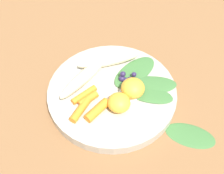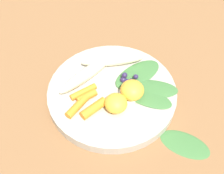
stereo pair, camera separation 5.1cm
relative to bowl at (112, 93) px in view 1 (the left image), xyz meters
name	(u,v)px [view 1 (the left image)]	position (x,y,z in m)	size (l,w,h in m)	color
ground_plane	(112,96)	(0.00, 0.00, -0.01)	(2.40, 2.40, 0.00)	brown
bowl	(112,93)	(0.00, 0.00, 0.00)	(0.29, 0.29, 0.02)	#B2AD9E
banana_peeled_left	(84,77)	(0.05, -0.05, 0.03)	(0.15, 0.03, 0.03)	beige
banana_peeled_right	(109,60)	(-0.02, -0.08, 0.03)	(0.15, 0.03, 0.03)	beige
orange_segment_near	(133,88)	(-0.04, 0.03, 0.03)	(0.05, 0.05, 0.04)	#F4A833
orange_segment_far	(119,103)	(0.01, 0.05, 0.03)	(0.05, 0.05, 0.04)	#F4A833
carrot_front	(84,95)	(0.06, -0.01, 0.02)	(0.01, 0.01, 0.06)	orange
carrot_mid_left	(88,99)	(0.06, 0.01, 0.02)	(0.02, 0.02, 0.05)	orange
carrot_mid_right	(80,110)	(0.08, 0.03, 0.02)	(0.02, 0.02, 0.06)	orange
carrot_rear	(97,110)	(0.05, 0.04, 0.02)	(0.02, 0.02, 0.06)	orange
blueberry_pile	(127,81)	(-0.04, -0.01, 0.02)	(0.04, 0.03, 0.02)	#2D234C
coconut_shred_patch	(130,94)	(-0.03, 0.03, 0.01)	(0.05, 0.05, 0.00)	white
kale_leaf_left	(147,94)	(-0.07, 0.04, 0.01)	(0.11, 0.05, 0.01)	#3D7038
kale_leaf_right	(149,85)	(-0.08, 0.02, 0.01)	(0.13, 0.05, 0.01)	#3D7038
kale_leaf_rear	(135,72)	(-0.07, -0.03, 0.01)	(0.12, 0.06, 0.01)	#3D7038
kale_leaf_stray	(190,135)	(-0.11, 0.16, -0.01)	(0.10, 0.06, 0.01)	#3D7038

